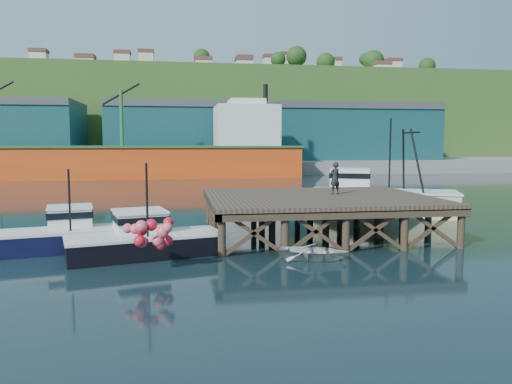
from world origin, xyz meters
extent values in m
plane|color=black|center=(0.00, 0.00, 0.00)|extent=(300.00, 300.00, 0.00)
cube|color=brown|center=(5.50, 0.00, 2.00)|extent=(12.00, 10.00, 0.25)
cube|color=#473828|center=(5.50, -4.85, 1.75)|extent=(12.00, 0.30, 0.35)
cylinder|color=#473828|center=(-0.20, -4.70, 0.80)|extent=(0.36, 0.36, 2.60)
cylinder|color=#473828|center=(11.20, -4.70, 0.80)|extent=(0.36, 0.36, 2.60)
cylinder|color=#473828|center=(-0.20, 4.70, 0.80)|extent=(0.36, 0.36, 2.60)
cylinder|color=#473828|center=(11.20, 4.70, 0.80)|extent=(0.36, 0.36, 2.60)
cube|color=gray|center=(0.00, 70.00, 1.00)|extent=(160.00, 40.00, 2.00)
cube|color=#1A5056|center=(0.00, 65.00, 6.50)|extent=(28.00, 16.00, 9.00)
cube|color=#1A5056|center=(30.00, 65.00, 6.50)|extent=(30.00, 16.00, 9.00)
cube|color=#F14D16|center=(-12.00, 48.00, 2.20)|extent=(55.00, 9.50, 4.40)
cube|color=#26592D|center=(-12.00, 48.00, 4.50)|extent=(55.50, 10.00, 0.30)
cube|color=silver|center=(8.00, 48.00, 7.50)|extent=(9.00, 9.00, 6.00)
cube|color=silver|center=(8.00, 48.00, 10.80)|extent=(5.00, 7.00, 1.20)
cylinder|color=black|center=(11.00, 48.00, 12.50)|extent=(0.70, 0.70, 2.50)
cube|color=#2D511E|center=(0.00, 100.00, 11.00)|extent=(220.00, 50.00, 22.00)
cube|color=black|center=(-7.06, -2.31, 0.47)|extent=(6.34, 3.38, 0.93)
cube|color=silver|center=(-7.06, -2.31, 0.95)|extent=(6.47, 3.45, 0.12)
cube|color=silver|center=(-7.29, -1.25, 1.40)|extent=(2.33, 2.33, 0.93)
cube|color=black|center=(-7.29, -1.25, 1.61)|extent=(2.45, 2.45, 0.31)
cylinder|color=black|center=(-6.94, -2.90, 2.39)|extent=(0.10, 0.10, 2.91)
cube|color=black|center=(-3.55, -4.12, 0.46)|extent=(6.99, 3.96, 0.91)
cube|color=silver|center=(-3.55, -4.12, 0.93)|extent=(7.13, 4.04, 0.12)
cube|color=silver|center=(-3.84, -2.97, 1.37)|extent=(2.66, 2.66, 0.91)
cube|color=black|center=(-3.84, -2.97, 1.57)|extent=(2.80, 2.80, 0.30)
cylinder|color=black|center=(-3.39, -4.76, 2.54)|extent=(0.10, 0.10, 3.25)
sphere|color=#FF5D6A|center=(-3.76, -6.95, 1.12)|extent=(0.43, 0.43, 0.43)
sphere|color=#FF5D6A|center=(-2.84, -6.75, 1.32)|extent=(0.43, 0.43, 0.43)
sphere|color=red|center=(-3.25, -7.26, 1.52)|extent=(0.43, 0.43, 0.43)
cube|color=#EFEA9A|center=(12.05, 6.50, 0.80)|extent=(10.38, 6.94, 1.61)
cube|color=silver|center=(12.05, 6.50, 1.65)|extent=(10.62, 7.17, 0.13)
cube|color=silver|center=(9.81, 6.50, 2.41)|extent=(3.44, 3.35, 1.61)
cube|color=black|center=(9.81, 6.50, 2.77)|extent=(3.56, 3.46, 0.36)
cylinder|color=black|center=(12.49, 6.50, 4.02)|extent=(0.12, 0.12, 5.36)
imported|color=silver|center=(3.68, -5.80, 0.31)|extent=(3.60, 3.10, 0.63)
imported|color=black|center=(6.64, 0.56, 3.04)|extent=(0.77, 0.64, 1.82)
camera|label=1|loc=(-2.05, -26.33, 4.99)|focal=35.00mm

